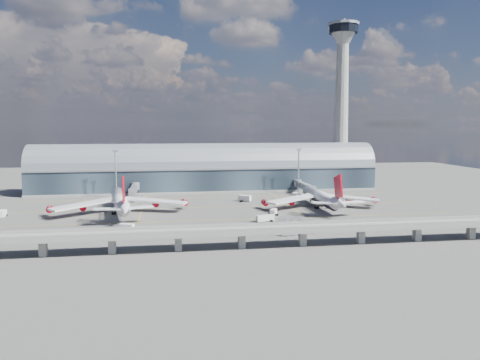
{
  "coord_description": "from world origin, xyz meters",
  "views": [
    {
      "loc": [
        -22.84,
        -198.34,
        39.2
      ],
      "look_at": [
        9.6,
        10.0,
        14.0
      ],
      "focal_mm": 35.0,
      "sensor_mm": 36.0,
      "label": 1
    }
  ],
  "objects": [
    {
      "name": "service_truck_0",
      "position": [
        -92.55,
        9.58,
        1.48
      ],
      "size": [
        2.76,
        7.02,
        2.86
      ],
      "rotation": [
        0.0,
        0.0,
        0.06
      ],
      "color": "silver",
      "rests_on": "ground"
    },
    {
      "name": "airliner_right",
      "position": [
        48.54,
        10.59,
        4.88
      ],
      "size": [
        56.66,
        59.2,
        18.83
      ],
      "rotation": [
        0.0,
        0.0,
        -0.01
      ],
      "color": "white",
      "rests_on": "ground"
    },
    {
      "name": "cargo_train_1",
      "position": [
        22.9,
        -40.61,
        0.91
      ],
      "size": [
        13.14,
        4.27,
        1.74
      ],
      "rotation": [
        0.0,
        0.0,
        1.37
      ],
      "color": "gray",
      "rests_on": "ground"
    },
    {
      "name": "jet_bridge_left",
      "position": [
        -40.62,
        53.12,
        5.18
      ],
      "size": [
        4.4,
        28.0,
        7.25
      ],
      "color": "gray",
      "rests_on": "ground"
    },
    {
      "name": "service_truck_3",
      "position": [
        22.25,
        -3.2,
        1.3
      ],
      "size": [
        4.16,
        5.61,
        2.55
      ],
      "rotation": [
        0.0,
        0.0,
        -0.46
      ],
      "color": "silver",
      "rests_on": "ground"
    },
    {
      "name": "taxi_lines",
      "position": [
        0.0,
        22.11,
        0.01
      ],
      "size": [
        200.0,
        80.12,
        0.01
      ],
      "color": "gold",
      "rests_on": "ground"
    },
    {
      "name": "airliner_left",
      "position": [
        -43.8,
        10.58,
        5.59
      ],
      "size": [
        60.95,
        64.13,
        19.57
      ],
      "rotation": [
        0.0,
        0.0,
        0.15
      ],
      "color": "white",
      "rests_on": "ground"
    },
    {
      "name": "service_truck_5",
      "position": [
        15.75,
        34.06,
        1.6
      ],
      "size": [
        6.75,
        5.75,
        3.14
      ],
      "rotation": [
        0.0,
        0.0,
        0.96
      ],
      "color": "silver",
      "rests_on": "ground"
    },
    {
      "name": "cargo_train_2",
      "position": [
        48.14,
        -29.43,
        0.81
      ],
      "size": [
        4.72,
        3.53,
        1.56
      ],
      "rotation": [
        0.0,
        0.0,
        1.06
      ],
      "color": "gray",
      "rests_on": "ground"
    },
    {
      "name": "guideway",
      "position": [
        -0.0,
        -55.0,
        5.29
      ],
      "size": [
        220.0,
        8.5,
        7.2
      ],
      "color": "gray",
      "rests_on": "ground"
    },
    {
      "name": "service_truck_1",
      "position": [
        -38.08,
        -26.52,
        1.56
      ],
      "size": [
        5.87,
        4.28,
        3.09
      ],
      "rotation": [
        0.0,
        0.0,
        1.19
      ],
      "color": "silver",
      "rests_on": "ground"
    },
    {
      "name": "floodlight_mast_right",
      "position": [
        50.0,
        55.0,
        13.63
      ],
      "size": [
        3.0,
        0.7,
        25.7
      ],
      "color": "gray",
      "rests_on": "ground"
    },
    {
      "name": "service_truck_4",
      "position": [
        43.63,
        36.37,
        1.67
      ],
      "size": [
        3.43,
        5.99,
        3.3
      ],
      "rotation": [
        0.0,
        0.0,
        0.13
      ],
      "color": "silver",
      "rests_on": "ground"
    },
    {
      "name": "ground",
      "position": [
        0.0,
        0.0,
        0.0
      ],
      "size": [
        500.0,
        500.0,
        0.0
      ],
      "primitive_type": "plane",
      "color": "#474744",
      "rests_on": "ground"
    },
    {
      "name": "terminal",
      "position": [
        0.0,
        77.99,
        11.34
      ],
      "size": [
        200.0,
        30.0,
        28.0
      ],
      "color": "#1D2731",
      "rests_on": "ground"
    },
    {
      "name": "floodlight_mast_left",
      "position": [
        -50.0,
        55.0,
        13.63
      ],
      "size": [
        3.0,
        0.7,
        25.7
      ],
      "color": "gray",
      "rests_on": "ground"
    },
    {
      "name": "cargo_train_0",
      "position": [
        25.83,
        -18.92,
        1.0
      ],
      "size": [
        11.6,
        2.87,
        1.91
      ],
      "rotation": [
        0.0,
        0.0,
        1.48
      ],
      "color": "gray",
      "rests_on": "ground"
    },
    {
      "name": "control_tower",
      "position": [
        85.0,
        83.0,
        51.64
      ],
      "size": [
        19.0,
        19.0,
        103.0
      ],
      "color": "gray",
      "rests_on": "ground"
    },
    {
      "name": "service_truck_2",
      "position": [
        15.8,
        -16.25,
        1.4
      ],
      "size": [
        7.69,
        3.91,
        2.68
      ],
      "rotation": [
        0.0,
        0.0,
        1.82
      ],
      "color": "silver",
      "rests_on": "ground"
    },
    {
      "name": "jet_bridge_right",
      "position": [
        52.05,
        51.18,
        5.18
      ],
      "size": [
        4.4,
        32.0,
        7.25
      ],
      "color": "gray",
      "rests_on": "ground"
    }
  ]
}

